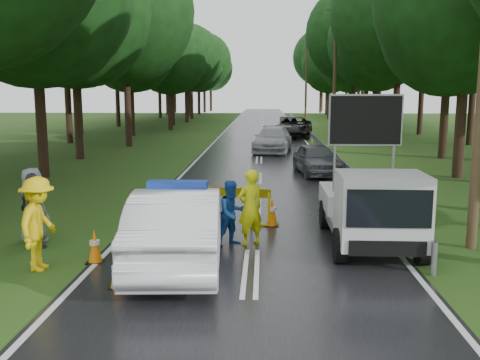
# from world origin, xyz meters

# --- Properties ---
(ground) EXTENTS (160.00, 160.00, 0.00)m
(ground) POSITION_xyz_m (0.00, 0.00, 0.00)
(ground) COLOR #1F4212
(ground) RESTS_ON ground
(road) EXTENTS (7.00, 140.00, 0.02)m
(road) POSITION_xyz_m (0.00, 30.00, 0.01)
(road) COLOR black
(road) RESTS_ON ground
(guardrail) EXTENTS (0.12, 60.06, 0.70)m
(guardrail) POSITION_xyz_m (3.70, 29.67, 0.55)
(guardrail) COLOR gray
(guardrail) RESTS_ON ground
(utility_pole_mid) EXTENTS (1.40, 0.24, 10.00)m
(utility_pole_mid) POSITION_xyz_m (5.20, 28.00, 5.06)
(utility_pole_mid) COLOR #4B3822
(utility_pole_mid) RESTS_ON ground
(utility_pole_far) EXTENTS (1.40, 0.24, 10.00)m
(utility_pole_far) POSITION_xyz_m (5.20, 54.00, 5.06)
(utility_pole_far) COLOR #4B3822
(utility_pole_far) RESTS_ON ground
(police_sedan) EXTENTS (2.12, 5.18, 1.84)m
(police_sedan) POSITION_xyz_m (-1.55, 0.43, 0.84)
(police_sedan) COLOR white
(police_sedan) RESTS_ON ground
(work_truck) EXTENTS (2.04, 4.50, 3.57)m
(work_truck) POSITION_xyz_m (2.80, 1.96, 0.97)
(work_truck) COLOR gray
(work_truck) RESTS_ON ground
(barrier) EXTENTS (2.51, 0.53, 1.05)m
(barrier) POSITION_xyz_m (-0.80, 4.00, 0.79)
(barrier) COLOR #D4BD0B
(barrier) RESTS_ON ground
(officer) EXTENTS (0.81, 0.74, 1.86)m
(officer) POSITION_xyz_m (-0.07, 2.00, 0.93)
(officer) COLOR #E6EE0C
(officer) RESTS_ON ground
(civilian) EXTENTS (0.98, 0.94, 1.59)m
(civilian) POSITION_xyz_m (-0.50, 1.98, 0.79)
(civilian) COLOR #194AA3
(civilian) RESTS_ON ground
(bystander_left) EXTENTS (0.76, 1.29, 1.97)m
(bystander_left) POSITION_xyz_m (-4.39, 0.00, 0.99)
(bystander_left) COLOR yellow
(bystander_left) RESTS_ON ground
(bystander_mid) EXTENTS (1.10, 1.02, 1.82)m
(bystander_mid) POSITION_xyz_m (-5.15, 1.50, 0.91)
(bystander_mid) COLOR #3C3E44
(bystander_mid) RESTS_ON ground
(bystander_right) EXTENTS (1.08, 0.98, 1.86)m
(bystander_right) POSITION_xyz_m (-5.39, 2.02, 0.93)
(bystander_right) COLOR gray
(bystander_right) RESTS_ON ground
(queue_car_first) EXTENTS (2.16, 4.22, 1.38)m
(queue_car_first) POSITION_xyz_m (2.60, 13.27, 0.69)
(queue_car_first) COLOR #45494E
(queue_car_first) RESTS_ON ground
(queue_car_second) EXTENTS (2.74, 5.40, 1.50)m
(queue_car_second) POSITION_xyz_m (0.80, 22.09, 0.75)
(queue_car_second) COLOR #AAACB2
(queue_car_second) RESTS_ON ground
(queue_car_third) EXTENTS (3.50, 6.26, 1.65)m
(queue_car_third) POSITION_xyz_m (2.60, 32.20, 0.83)
(queue_car_third) COLOR black
(queue_car_third) RESTS_ON ground
(queue_car_fourth) EXTENTS (1.56, 4.22, 1.38)m
(queue_car_fourth) POSITION_xyz_m (2.41, 38.20, 0.69)
(queue_car_fourth) COLOR #44464C
(queue_car_fourth) RESTS_ON ground
(cone_near_left) EXTENTS (0.32, 0.32, 0.68)m
(cone_near_left) POSITION_xyz_m (-2.50, -1.00, 0.33)
(cone_near_left) COLOR black
(cone_near_left) RESTS_ON ground
(cone_center) EXTENTS (0.34, 0.34, 0.71)m
(cone_center) POSITION_xyz_m (-1.00, 2.00, 0.35)
(cone_center) COLOR black
(cone_center) RESTS_ON ground
(cone_far) EXTENTS (0.39, 0.39, 0.82)m
(cone_far) POSITION_xyz_m (0.49, 3.85, 0.40)
(cone_far) COLOR black
(cone_far) RESTS_ON ground
(cone_left_mid) EXTENTS (0.36, 0.36, 0.76)m
(cone_left_mid) POSITION_xyz_m (-3.40, 0.50, 0.37)
(cone_left_mid) COLOR black
(cone_left_mid) RESTS_ON ground
(cone_right) EXTENTS (0.31, 0.31, 0.65)m
(cone_right) POSITION_xyz_m (2.81, 4.50, 0.32)
(cone_right) COLOR black
(cone_right) RESTS_ON ground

